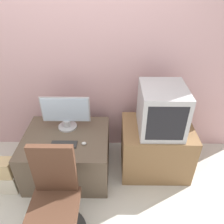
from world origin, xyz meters
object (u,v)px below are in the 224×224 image
Objects in this scene: keyboard at (64,144)px; crt_tv at (162,110)px; mouse at (84,143)px; main_monitor at (66,113)px; cardboard_box_lower at (7,182)px; office_chair at (55,204)px.

crt_tv is at bearing 10.99° from keyboard.
mouse is at bearing -166.76° from crt_tv.
cardboard_box_lower is (-0.66, -0.46, -0.64)m from main_monitor.
cardboard_box_lower is at bearing -145.23° from main_monitor.
office_chair is 0.88m from cardboard_box_lower.
main_monitor is 2.10× the size of cardboard_box_lower.
cardboard_box_lower is at bearing -170.53° from mouse.
crt_tv reaches higher than main_monitor.
keyboard is 1.06× the size of cardboard_box_lower.
main_monitor is at bearing 126.88° from mouse.
crt_tv is 2.01× the size of cardboard_box_lower.
crt_tv is 0.55× the size of office_chair.
keyboard is at bearing 92.02° from office_chair.
cardboard_box_lower is (-1.72, -0.34, -0.77)m from crt_tv.
cardboard_box_lower is at bearing 146.87° from office_chair.
office_chair is at bearing -87.98° from keyboard.
crt_tv is (0.83, 0.20, 0.32)m from mouse.
keyboard is 5.27× the size of mouse.
main_monitor is at bearing 34.77° from cardboard_box_lower.
keyboard is 1.11m from crt_tv.
main_monitor is 0.99m from office_chair.
main_monitor is at bearing 92.34° from office_chair.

